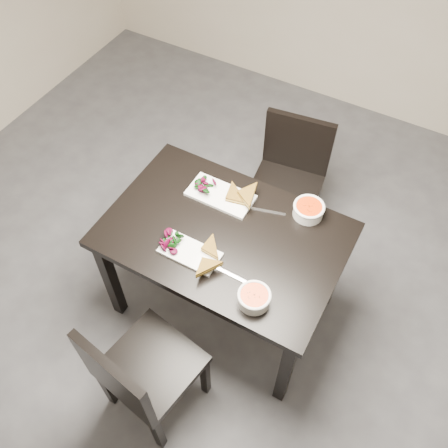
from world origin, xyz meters
name	(u,v)px	position (x,y,z in m)	size (l,w,h in m)	color
ground	(220,350)	(0.00, 0.00, 0.00)	(5.00, 5.00, 0.00)	#47474C
room_shell	(215,95)	(0.00, 0.00, 1.83)	(5.02, 5.02, 2.81)	beige
table	(224,244)	(-0.13, 0.28, 0.65)	(1.20, 0.80, 0.75)	black
chair_near	(138,373)	(-0.17, -0.46, 0.48)	(0.48, 0.48, 0.85)	black
chair_far	(290,174)	(-0.08, 1.04, 0.48)	(0.47, 0.47, 0.85)	black
plate_near	(190,253)	(-0.21, 0.09, 0.76)	(0.29, 0.15, 0.01)	white
sandwich_near	(203,252)	(-0.14, 0.10, 0.79)	(0.15, 0.11, 0.05)	olive
salad_near	(172,241)	(-0.31, 0.09, 0.78)	(0.09, 0.08, 0.04)	black
soup_bowl_near	(254,297)	(0.18, 0.01, 0.79)	(0.15, 0.15, 0.07)	white
cutlery_near	(234,276)	(0.04, 0.08, 0.75)	(0.18, 0.02, 0.00)	silver
plate_far	(221,195)	(-0.26, 0.48, 0.76)	(0.35, 0.18, 0.02)	white
sandwich_far	(230,197)	(-0.19, 0.46, 0.80)	(0.18, 0.13, 0.06)	olive
salad_far	(204,184)	(-0.36, 0.48, 0.79)	(0.11, 0.10, 0.05)	black
soup_bowl_far	(309,209)	(0.19, 0.59, 0.79)	(0.16, 0.16, 0.07)	white
cutlery_far	(268,211)	(0.01, 0.51, 0.75)	(0.18, 0.02, 0.00)	silver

